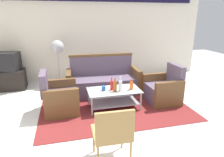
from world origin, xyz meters
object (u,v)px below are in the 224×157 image
(tv_stand, at_px, (9,80))
(bottle_orange, at_px, (131,85))
(couch, at_px, (103,81))
(cup, at_px, (104,88))
(bottle_brown, at_px, (115,86))
(bottle_red, at_px, (112,85))
(coffee_table, at_px, (114,96))
(armchair_left, at_px, (60,98))
(television, at_px, (6,62))
(armchair_right, at_px, (163,90))
(bottle_clear, at_px, (120,86))
(pedestal_fan, at_px, (57,50))
(wicker_chair, at_px, (113,131))

(tv_stand, bearing_deg, bottle_orange, -33.44)
(couch, height_order, cup, couch)
(bottle_brown, relative_size, bottle_red, 1.05)
(coffee_table, distance_m, tv_stand, 3.02)
(bottle_orange, bearing_deg, couch, 113.53)
(armchair_left, bearing_deg, bottle_red, 83.20)
(cup, height_order, television, television)
(armchair_right, height_order, bottle_brown, armchair_right)
(bottle_clear, bearing_deg, television, 143.30)
(armchair_left, bearing_deg, pedestal_fan, 178.93)
(bottle_clear, relative_size, cup, 3.18)
(bottle_red, bearing_deg, tv_stand, 143.34)
(bottle_red, bearing_deg, armchair_right, 1.75)
(coffee_table, distance_m, wicker_chair, 1.72)
(pedestal_fan, bearing_deg, couch, -41.21)
(armchair_right, relative_size, bottle_brown, 2.94)
(bottle_orange, distance_m, pedestal_fan, 2.47)
(tv_stand, bearing_deg, bottle_red, -36.66)
(bottle_clear, xyz_separation_m, tv_stand, (-2.54, 1.89, -0.27))
(bottle_red, height_order, bottle_clear, bottle_clear)
(bottle_orange, bearing_deg, coffee_table, 169.85)
(bottle_clear, bearing_deg, wicker_chair, -109.70)
(bottle_orange, bearing_deg, bottle_clear, -169.96)
(cup, bearing_deg, bottle_red, -1.85)
(bottle_brown, distance_m, bottle_clear, 0.11)
(bottle_orange, relative_size, bottle_clear, 0.77)
(bottle_brown, xyz_separation_m, pedestal_fan, (-1.13, 1.92, 0.49))
(tv_stand, bearing_deg, armchair_left, -51.85)
(bottle_red, bearing_deg, bottle_brown, -62.96)
(bottle_orange, bearing_deg, armchair_left, 173.32)
(television, bearing_deg, bottle_brown, 158.41)
(couch, xyz_separation_m, television, (-2.38, 0.89, 0.44))
(couch, relative_size, armchair_right, 2.15)
(cup, bearing_deg, couch, 79.39)
(pedestal_fan, xyz_separation_m, wicker_chair, (0.69, -3.48, -0.52))
(bottle_brown, bearing_deg, cup, 155.60)
(couch, bearing_deg, bottle_red, 92.83)
(bottle_clear, bearing_deg, pedestal_fan, 122.47)
(armchair_right, distance_m, tv_stand, 4.01)
(bottle_orange, bearing_deg, cup, 172.54)
(couch, relative_size, tv_stand, 2.29)
(armchair_left, height_order, wicker_chair, armchair_left)
(armchair_right, bearing_deg, wicker_chair, 136.10)
(bottle_brown, height_order, wicker_chair, wicker_chair)
(armchair_left, distance_m, bottle_brown, 1.16)
(bottle_brown, relative_size, bottle_orange, 1.18)
(armchair_left, xyz_separation_m, cup, (0.90, -0.10, 0.17))
(coffee_table, relative_size, bottle_clear, 3.46)
(couch, distance_m, bottle_clear, 1.04)
(bottle_orange, xyz_separation_m, cup, (-0.58, 0.08, -0.04))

